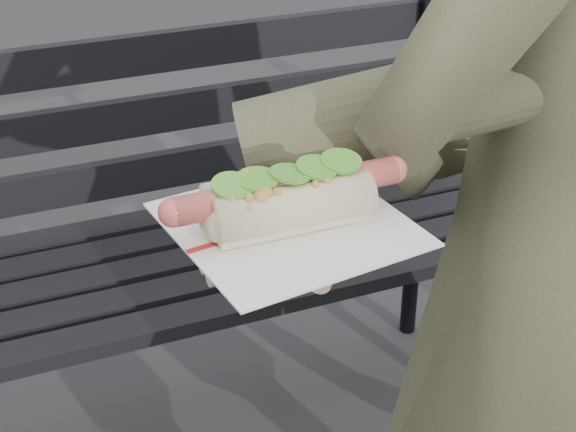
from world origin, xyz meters
name	(u,v)px	position (x,y,z in m)	size (l,w,h in m)	color
park_bench	(146,227)	(0.09, 0.93, 0.52)	(1.50, 0.44, 0.88)	black
person	(545,272)	(0.41, 0.13, 0.83)	(0.60, 0.40, 1.65)	#413F2B
held_hotdog	(440,118)	(0.22, 0.10, 1.08)	(0.62, 0.31, 0.20)	#413F2B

